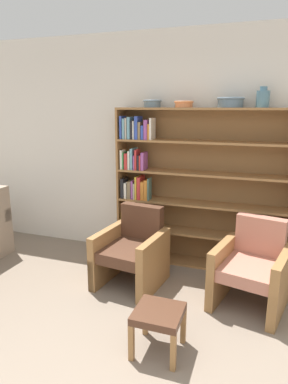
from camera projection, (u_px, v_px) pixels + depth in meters
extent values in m
cube|color=silver|center=(201.00, 150.00, 4.08)|extent=(12.00, 0.06, 2.75)
cube|color=olive|center=(122.00, 184.00, 4.32)|extent=(0.02, 0.30, 1.87)
cube|color=olive|center=(206.00, 109.00, 3.77)|extent=(2.01, 0.30, 0.02)
cube|color=olive|center=(199.00, 263.00, 4.22)|extent=(2.01, 0.30, 0.03)
cube|color=brown|center=(204.00, 187.00, 4.13)|extent=(2.01, 0.01, 1.87)
cube|color=orange|center=(125.00, 245.00, 4.46)|extent=(0.03, 0.18, 0.21)
cube|color=#669EB2|center=(127.00, 246.00, 4.46)|extent=(0.02, 0.19, 0.17)
cube|color=#B2A899|center=(129.00, 247.00, 4.43)|extent=(0.03, 0.14, 0.18)
cube|color=red|center=(130.00, 247.00, 4.41)|extent=(0.02, 0.12, 0.19)
cube|color=#4C756B|center=(133.00, 247.00, 4.41)|extent=(0.04, 0.15, 0.20)
cube|color=#4C756B|center=(137.00, 248.00, 4.40)|extent=(0.04, 0.16, 0.17)
cube|color=gold|center=(140.00, 244.00, 4.40)|extent=(0.02, 0.19, 0.27)
cube|color=#334CB2|center=(141.00, 247.00, 4.37)|extent=(0.02, 0.14, 0.23)
cube|color=#994C99|center=(144.00, 247.00, 4.38)|extent=(0.02, 0.18, 0.22)
cube|color=#388C47|center=(146.00, 248.00, 4.37)|extent=(0.03, 0.18, 0.21)
cube|color=red|center=(148.00, 247.00, 4.34)|extent=(0.04, 0.15, 0.25)
cube|color=#994C99|center=(151.00, 249.00, 4.32)|extent=(0.02, 0.13, 0.21)
cube|color=olive|center=(200.00, 233.00, 4.12)|extent=(2.01, 0.30, 0.03)
cube|color=gold|center=(124.00, 218.00, 4.35)|extent=(0.03, 0.13, 0.18)
cube|color=#7F6B4C|center=(127.00, 218.00, 4.35)|extent=(0.03, 0.15, 0.18)
cube|color=#7F6B4C|center=(129.00, 216.00, 4.33)|extent=(0.02, 0.15, 0.25)
cube|color=#B2A899|center=(132.00, 219.00, 4.32)|extent=(0.04, 0.14, 0.18)
cube|color=orange|center=(135.00, 220.00, 4.31)|extent=(0.03, 0.15, 0.16)
cube|color=white|center=(139.00, 215.00, 4.30)|extent=(0.04, 0.18, 0.27)
cube|color=#7F6B4C|center=(141.00, 217.00, 4.28)|extent=(0.02, 0.16, 0.25)
cube|color=gold|center=(143.00, 218.00, 4.29)|extent=(0.02, 0.19, 0.22)
cube|color=#388C47|center=(146.00, 219.00, 4.27)|extent=(0.04, 0.16, 0.21)
cube|color=#334CB2|center=(150.00, 220.00, 4.26)|extent=(0.03, 0.16, 0.18)
cube|color=#7F6B4C|center=(152.00, 220.00, 4.25)|extent=(0.02, 0.18, 0.20)
cube|color=olive|center=(202.00, 204.00, 4.04)|extent=(2.01, 0.30, 0.02)
cube|color=black|center=(125.00, 187.00, 4.28)|extent=(0.04, 0.18, 0.24)
cube|color=white|center=(128.00, 190.00, 4.27)|extent=(0.03, 0.18, 0.19)
cube|color=#7F6B4C|center=(131.00, 189.00, 4.24)|extent=(0.04, 0.16, 0.22)
cube|color=#994C99|center=(134.00, 189.00, 4.22)|extent=(0.02, 0.14, 0.23)
cube|color=#B2A899|center=(136.00, 190.00, 4.22)|extent=(0.02, 0.15, 0.20)
cube|color=gold|center=(138.00, 187.00, 4.20)|extent=(0.02, 0.15, 0.28)
cube|color=red|center=(141.00, 187.00, 4.21)|extent=(0.04, 0.20, 0.28)
cube|color=orange|center=(144.00, 190.00, 4.17)|extent=(0.04, 0.13, 0.22)
cube|color=orange|center=(148.00, 189.00, 4.17)|extent=(0.04, 0.17, 0.25)
cube|color=#4C756B|center=(149.00, 189.00, 4.14)|extent=(0.02, 0.13, 0.27)
cube|color=olive|center=(203.00, 174.00, 3.95)|extent=(2.01, 0.30, 0.02)
cube|color=white|center=(123.00, 159.00, 4.16)|extent=(0.03, 0.12, 0.23)
cube|color=#388C47|center=(126.00, 160.00, 4.19)|extent=(0.02, 0.19, 0.21)
cube|color=red|center=(127.00, 161.00, 4.15)|extent=(0.04, 0.13, 0.19)
cube|color=white|center=(131.00, 160.00, 4.15)|extent=(0.02, 0.15, 0.22)
cube|color=#669EB2|center=(134.00, 158.00, 4.15)|extent=(0.03, 0.19, 0.25)
cube|color=#994C99|center=(136.00, 162.00, 4.14)|extent=(0.02, 0.17, 0.17)
cube|color=red|center=(137.00, 159.00, 4.11)|extent=(0.02, 0.14, 0.24)
cube|color=black|center=(140.00, 162.00, 4.12)|extent=(0.02, 0.16, 0.18)
cube|color=red|center=(141.00, 162.00, 4.10)|extent=(0.02, 0.13, 0.18)
cube|color=#994C99|center=(144.00, 161.00, 4.10)|extent=(0.03, 0.16, 0.21)
cube|color=olive|center=(204.00, 142.00, 3.86)|extent=(2.01, 0.30, 0.02)
cube|color=#334CB2|center=(123.00, 127.00, 4.09)|extent=(0.02, 0.15, 0.27)
cube|color=#669EB2|center=(126.00, 129.00, 4.08)|extent=(0.03, 0.16, 0.24)
cube|color=#B2A899|center=(128.00, 128.00, 4.09)|extent=(0.02, 0.20, 0.25)
cube|color=#669EB2|center=(131.00, 128.00, 4.06)|extent=(0.03, 0.16, 0.26)
cube|color=black|center=(134.00, 130.00, 4.07)|extent=(0.02, 0.20, 0.21)
cube|color=white|center=(135.00, 130.00, 4.05)|extent=(0.02, 0.17, 0.21)
cube|color=#334CB2|center=(138.00, 128.00, 4.04)|extent=(0.04, 0.19, 0.27)
cube|color=#7F6B4C|center=(141.00, 131.00, 4.02)|extent=(0.03, 0.16, 0.20)
cube|color=#334CB2|center=(144.00, 132.00, 4.01)|extent=(0.03, 0.14, 0.16)
cube|color=#994C99|center=(148.00, 130.00, 4.01)|extent=(0.04, 0.18, 0.23)
cube|color=orange|center=(150.00, 132.00, 3.99)|extent=(0.02, 0.16, 0.18)
cube|color=white|center=(152.00, 129.00, 3.98)|extent=(0.02, 0.18, 0.25)
cylinder|color=slate|center=(152.00, 104.00, 3.96)|extent=(0.19, 0.19, 0.08)
torus|color=slate|center=(152.00, 101.00, 3.95)|extent=(0.22, 0.22, 0.02)
cylinder|color=#C67547|center=(184.00, 104.00, 3.84)|extent=(0.20, 0.20, 0.07)
torus|color=#C67547|center=(184.00, 102.00, 3.83)|extent=(0.22, 0.22, 0.02)
cylinder|color=slate|center=(231.00, 103.00, 3.67)|extent=(0.27, 0.27, 0.10)
torus|color=slate|center=(231.00, 98.00, 3.66)|extent=(0.29, 0.29, 0.02)
cylinder|color=slate|center=(263.00, 99.00, 3.56)|extent=(0.14, 0.14, 0.17)
cylinder|color=slate|center=(264.00, 89.00, 3.53)|extent=(0.07, 0.07, 0.04)
cube|color=olive|center=(141.00, 288.00, 3.31)|extent=(0.08, 0.08, 0.35)
cube|color=olive|center=(92.00, 275.00, 3.56)|extent=(0.08, 0.08, 0.35)
cube|color=olive|center=(166.00, 263.00, 3.84)|extent=(0.08, 0.08, 0.35)
cube|color=olive|center=(122.00, 254.00, 4.09)|extent=(0.08, 0.08, 0.35)
cube|color=#4C2D1E|center=(130.00, 252.00, 3.65)|extent=(0.56, 0.70, 0.12)
cube|color=#4C2D1E|center=(142.00, 223.00, 3.83)|extent=(0.49, 0.18, 0.42)
cube|color=olive|center=(154.00, 264.00, 3.55)|extent=(0.17, 0.68, 0.59)
cube|color=olive|center=(108.00, 254.00, 3.79)|extent=(0.17, 0.68, 0.59)
cube|color=olive|center=(273.00, 313.00, 2.91)|extent=(0.08, 0.08, 0.35)
cube|color=olive|center=(210.00, 294.00, 3.20)|extent=(0.08, 0.08, 0.35)
cube|color=olive|center=(287.00, 283.00, 3.40)|extent=(0.08, 0.08, 0.35)
cube|color=olive|center=(231.00, 269.00, 3.70)|extent=(0.08, 0.08, 0.35)
cube|color=#B2705B|center=(251.00, 269.00, 3.25)|extent=(0.61, 0.73, 0.12)
cube|color=#B2705B|center=(261.00, 237.00, 3.43)|extent=(0.49, 0.23, 0.42)
cube|color=olive|center=(281.00, 285.00, 3.13)|extent=(0.23, 0.68, 0.59)
cube|color=olive|center=(222.00, 270.00, 3.42)|extent=(0.23, 0.68, 0.59)
cube|color=olive|center=(145.00, 318.00, 2.88)|extent=(0.04, 0.04, 0.30)
cube|color=olive|center=(183.00, 326.00, 2.78)|extent=(0.04, 0.04, 0.30)
cube|color=olive|center=(131.00, 342.00, 2.58)|extent=(0.04, 0.04, 0.30)
cube|color=olive|center=(173.00, 352.00, 2.48)|extent=(0.04, 0.04, 0.30)
cube|color=#4C2D1E|center=(159.00, 314.00, 2.64)|extent=(0.37, 0.37, 0.06)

